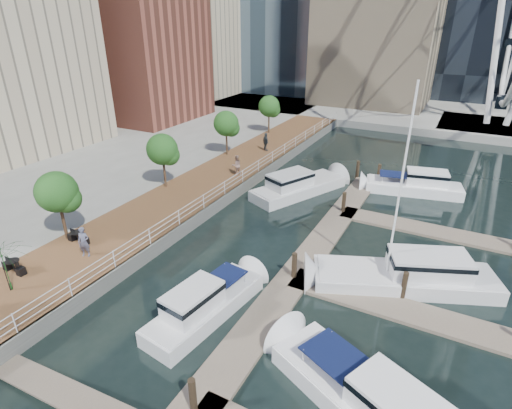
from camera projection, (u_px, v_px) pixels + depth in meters
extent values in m
plane|color=black|center=(167.00, 352.00, 18.53)|extent=(520.00, 520.00, 0.00)
cube|color=brown|center=(196.00, 193.00, 34.14)|extent=(6.00, 60.00, 1.00)
cube|color=#595954|center=(226.00, 200.00, 32.87)|extent=(0.25, 60.00, 1.00)
cube|color=gray|center=(2.00, 149.00, 45.52)|extent=(48.00, 90.00, 1.00)
cube|color=gray|center=(428.00, 78.00, 100.07)|extent=(200.00, 114.00, 1.00)
cube|color=gray|center=(495.00, 128.00, 54.10)|extent=(14.00, 12.00, 1.00)
cube|color=#6D6051|center=(306.00, 261.00, 25.24)|extent=(2.00, 32.00, 0.20)
cube|color=#6D6051|center=(398.00, 309.00, 21.11)|extent=(12.00, 2.00, 0.20)
cube|color=#6D6051|center=(423.00, 229.00, 29.12)|extent=(12.00, 2.00, 0.20)
cube|color=brown|center=(146.00, 43.00, 53.77)|extent=(12.00, 14.00, 20.00)
cube|color=#BCAD8E|center=(181.00, 12.00, 67.42)|extent=(14.00, 16.00, 28.00)
cylinder|color=white|center=(500.00, 19.00, 49.42)|extent=(0.80, 0.80, 26.00)
cylinder|color=#3F2B1C|center=(64.00, 222.00, 25.61)|extent=(0.20, 0.20, 2.40)
sphere|color=#265B1E|center=(57.00, 192.00, 24.72)|extent=(2.60, 2.60, 2.60)
cylinder|color=#3F2B1C|center=(165.00, 173.00, 33.63)|extent=(0.20, 0.20, 2.40)
sphere|color=#265B1E|center=(162.00, 149.00, 32.74)|extent=(2.60, 2.60, 2.60)
cylinder|color=#3F2B1C|center=(227.00, 143.00, 41.64)|extent=(0.20, 0.20, 2.40)
sphere|color=#265B1E|center=(226.00, 123.00, 40.75)|extent=(2.60, 2.60, 2.60)
cylinder|color=#3F2B1C|center=(269.00, 123.00, 49.66)|extent=(0.20, 0.20, 2.40)
sphere|color=#265B1E|center=(269.00, 106.00, 48.77)|extent=(2.60, 2.60, 2.60)
imported|color=#50526B|center=(84.00, 242.00, 23.79)|extent=(0.82, 0.69, 1.92)
imported|color=gray|center=(236.00, 165.00, 36.28)|extent=(1.09, 1.15, 1.88)
imported|color=#31393E|center=(266.00, 142.00, 42.96)|extent=(1.20, 1.07, 1.95)
imported|color=#103B12|center=(4.00, 269.00, 20.55)|extent=(3.82, 3.86, 2.69)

